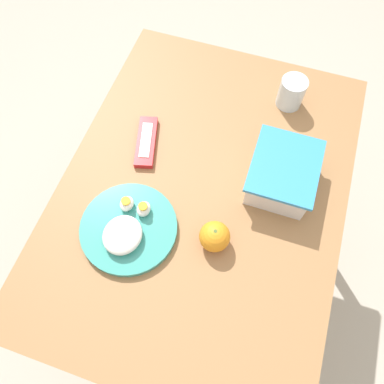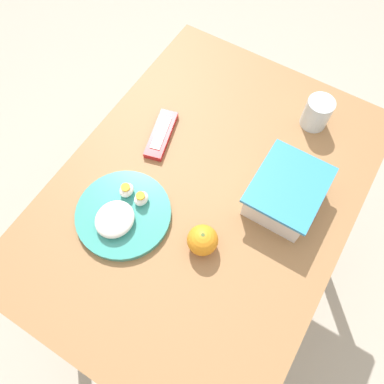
{
  "view_description": "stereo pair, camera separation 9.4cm",
  "coord_description": "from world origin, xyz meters",
  "px_view_note": "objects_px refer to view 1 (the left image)",
  "views": [
    {
      "loc": [
        0.43,
        0.11,
        1.64
      ],
      "look_at": [
        0.03,
        -0.02,
        0.8
      ],
      "focal_mm": 35.0,
      "sensor_mm": 36.0,
      "label": 1
    },
    {
      "loc": [
        0.39,
        0.2,
        1.64
      ],
      "look_at": [
        0.03,
        -0.02,
        0.8
      ],
      "focal_mm": 35.0,
      "sensor_mm": 36.0,
      "label": 2
    }
  ],
  "objects_px": {
    "drinking_glass": "(291,93)",
    "food_container": "(282,175)",
    "rice_plate": "(128,228)",
    "orange_fruit": "(215,236)",
    "candy_bar": "(146,142)"
  },
  "relations": [
    {
      "from": "drinking_glass",
      "to": "food_container",
      "type": "bearing_deg",
      "value": 6.53
    },
    {
      "from": "rice_plate",
      "to": "food_container",
      "type": "bearing_deg",
      "value": 127.82
    },
    {
      "from": "orange_fruit",
      "to": "drinking_glass",
      "type": "distance_m",
      "value": 0.49
    },
    {
      "from": "drinking_glass",
      "to": "candy_bar",
      "type": "bearing_deg",
      "value": -52.45
    },
    {
      "from": "food_container",
      "to": "candy_bar",
      "type": "relative_size",
      "value": 1.19
    },
    {
      "from": "food_container",
      "to": "candy_bar",
      "type": "bearing_deg",
      "value": -90.37
    },
    {
      "from": "rice_plate",
      "to": "drinking_glass",
      "type": "distance_m",
      "value": 0.6
    },
    {
      "from": "food_container",
      "to": "orange_fruit",
      "type": "relative_size",
      "value": 2.66
    },
    {
      "from": "rice_plate",
      "to": "drinking_glass",
      "type": "height_order",
      "value": "drinking_glass"
    },
    {
      "from": "food_container",
      "to": "rice_plate",
      "type": "relative_size",
      "value": 0.83
    },
    {
      "from": "candy_bar",
      "to": "rice_plate",
      "type": "bearing_deg",
      "value": 11.44
    },
    {
      "from": "rice_plate",
      "to": "drinking_glass",
      "type": "relative_size",
      "value": 2.67
    },
    {
      "from": "food_container",
      "to": "rice_plate",
      "type": "xyz_separation_m",
      "value": [
        0.25,
        -0.32,
        -0.02
      ]
    },
    {
      "from": "rice_plate",
      "to": "candy_bar",
      "type": "height_order",
      "value": "rice_plate"
    },
    {
      "from": "candy_bar",
      "to": "drinking_glass",
      "type": "height_order",
      "value": "drinking_glass"
    }
  ]
}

